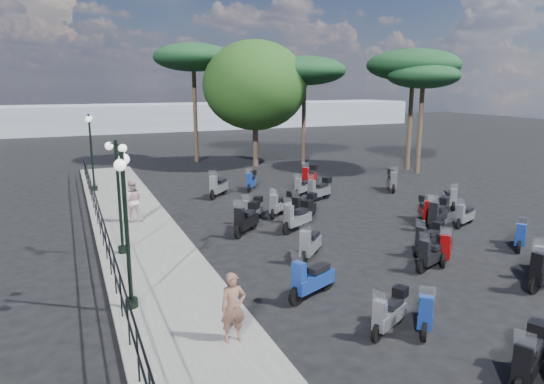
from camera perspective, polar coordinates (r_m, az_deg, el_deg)
name	(u,v)px	position (r m, az deg, el deg)	size (l,w,h in m)	color
ground	(338,239)	(17.56, 7.78, -5.55)	(120.00, 120.00, 0.00)	black
sidewalk	(140,236)	(18.22, -15.30, -4.97)	(3.00, 30.00, 0.15)	#615F5C
railing	(100,219)	(17.69, -19.53, -3.01)	(0.04, 26.04, 1.10)	black
lamp_post_0	(126,221)	(11.81, -16.79, -3.31)	(0.44, 1.10, 3.80)	black
lamp_post_1	(119,190)	(15.83, -17.59, 0.26)	(0.58, 1.00, 3.63)	black
lamp_post_2	(91,147)	(25.77, -20.50, 4.94)	(0.38, 1.13, 3.84)	black
woman	(233,307)	(10.40, -4.59, -13.39)	(0.55, 0.36, 1.50)	brown
pedestrian_far	(132,201)	(19.62, -16.13, -1.00)	(0.81, 0.63, 1.67)	#CCAAB0
scooter_0	(528,359)	(10.54, 27.93, -16.99)	(1.53, 0.97, 1.33)	black
scooter_1	(389,313)	(11.43, 13.63, -13.72)	(1.37, 0.86, 1.19)	black
scooter_2	(311,280)	(12.75, 4.65, -10.30)	(1.67, 0.91, 1.42)	black
scooter_3	(252,210)	(19.53, -2.33, -2.18)	(1.21, 1.13, 1.21)	black
scooter_4	(246,220)	(17.95, -3.02, -3.26)	(1.40, 1.36, 1.42)	black
scooter_5	(218,187)	(23.78, -6.34, 0.58)	(1.30, 1.43, 1.45)	black
scooter_7	(425,311)	(11.75, 17.61, -13.23)	(1.13, 1.27, 1.28)	black
scooter_8	(310,245)	(15.40, 4.47, -6.24)	(1.28, 1.30, 1.37)	black
scooter_9	(298,217)	(18.30, 3.04, -2.96)	(1.61, 1.04, 1.41)	black
scooter_10	(277,206)	(20.27, 0.55, -1.63)	(1.11, 1.31, 1.29)	black
scooter_11	(251,181)	(25.25, -2.46, 1.28)	(0.98, 1.40, 1.25)	black
scooter_13	(433,253)	(15.40, 18.44, -6.88)	(1.52, 0.77, 1.26)	black
scooter_14	(446,248)	(16.09, 19.76, -6.25)	(1.25, 1.17, 1.29)	black
scooter_15	(283,204)	(20.51, 1.25, -1.42)	(1.46, 0.81, 1.23)	black
scooter_16	(304,208)	(19.73, 3.77, -1.88)	(1.52, 1.01, 1.34)	black
scooter_17	(309,176)	(26.31, 4.43, 1.85)	(1.43, 1.31, 1.41)	black
scooter_19	(539,260)	(16.23, 28.91, -7.01)	(1.33, 0.98, 1.24)	black
scooter_20	(425,210)	(20.36, 17.56, -2.09)	(0.95, 1.44, 1.26)	black
scooter_21	(438,214)	(19.69, 18.92, -2.49)	(1.60, 1.12, 1.43)	black
scooter_22	(302,188)	(23.98, 3.57, 0.53)	(1.29, 0.97, 1.21)	black
scooter_23	(319,190)	(22.96, 5.55, 0.22)	(1.64, 0.94, 1.40)	black
scooter_26	(521,235)	(18.40, 27.22, -4.50)	(1.32, 1.09, 1.24)	black
scooter_27	(465,216)	(20.30, 21.74, -2.64)	(1.41, 0.75, 1.19)	black
scooter_28	(450,199)	(22.99, 20.22, -0.76)	(0.87, 1.40, 1.23)	black
scooter_29	(392,181)	(25.79, 13.93, 1.27)	(1.04, 1.57, 1.38)	black
scooter_30	(429,239)	(16.71, 17.95, -5.31)	(1.52, 0.77, 1.26)	black
broadleaf_tree	(255,86)	(32.40, -2.00, 12.41)	(6.85, 6.85, 8.22)	#38281E
pine_0	(304,71)	(33.21, 3.84, 14.01)	(5.52, 5.52, 7.23)	#38281E
pine_1	(413,66)	(32.18, 16.30, 14.09)	(5.77, 5.77, 7.56)	#38281E
pine_2	(193,58)	(34.52, -9.25, 15.32)	(5.45, 5.45, 8.13)	#38281E
pine_3	(423,77)	(30.89, 17.38, 12.83)	(4.32, 4.32, 6.64)	#38281E
distant_hills	(143,117)	(60.03, -14.92, 8.49)	(70.00, 8.00, 3.00)	gray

